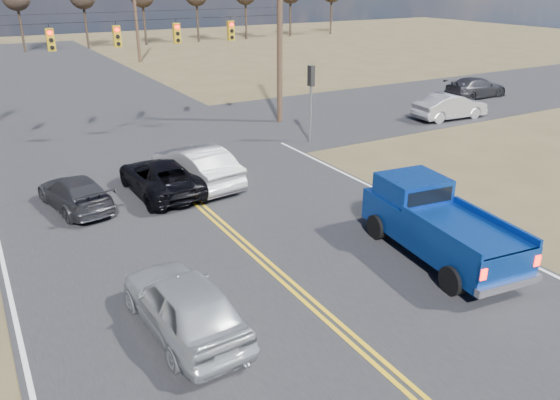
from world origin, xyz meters
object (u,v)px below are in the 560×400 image
dgrey_car_queue (75,193)px  white_car_queue (196,166)px  cross_car_east_near (450,106)px  pickup_truck (436,224)px  silver_suv (184,303)px  cross_car_east_far (476,88)px  black_suv (160,177)px

dgrey_car_queue → white_car_queue: bearing=171.2°
white_car_queue → cross_car_east_near: (17.34, 2.85, -0.05)m
pickup_truck → cross_car_east_near: bearing=49.2°
silver_suv → cross_car_east_near: (21.40, 12.12, -0.01)m
cross_car_east_far → cross_car_east_near: bearing=119.9°
black_suv → cross_car_east_near: (18.94, 3.05, 0.08)m
white_car_queue → cross_car_east_far: 24.50m
black_suv → silver_suv: bearing=73.4°
black_suv → cross_car_east_far: (25.24, 6.65, 0.03)m
silver_suv → cross_car_east_near: silver_suv is taller
pickup_truck → cross_car_east_near: 18.13m
pickup_truck → black_suv: 10.75m
black_suv → white_car_queue: bearing=-174.0°
dgrey_car_queue → cross_car_east_near: (22.16, 2.95, 0.16)m
silver_suv → dgrey_car_queue: silver_suv is taller
dgrey_car_queue → silver_suv: bearing=84.7°
pickup_truck → cross_car_east_far: pickup_truck is taller
silver_suv → cross_car_east_far: bearing=-153.8°
white_car_queue → cross_car_east_near: 17.57m
black_suv → cross_car_east_near: 19.19m
dgrey_car_queue → cross_car_east_near: size_ratio=0.90×
silver_suv → dgrey_car_queue: size_ratio=1.08×
white_car_queue → dgrey_car_queue: bearing=-6.2°
silver_suv → black_suv: bearing=-108.5°
white_car_queue → silver_suv: bearing=58.9°
dgrey_car_queue → cross_car_east_far: 29.20m
silver_suv → cross_car_east_near: bearing=-153.8°
cross_car_east_near → black_suv: bearing=103.0°
black_suv → white_car_queue: size_ratio=0.99×
silver_suv → white_car_queue: bearing=-117.0°
cross_car_east_near → cross_car_east_far: 7.25m
pickup_truck → silver_suv: size_ratio=1.30×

